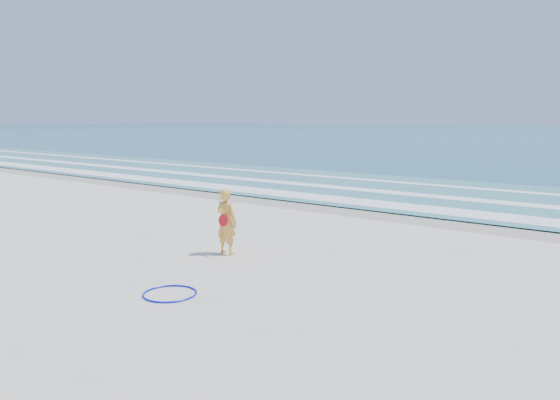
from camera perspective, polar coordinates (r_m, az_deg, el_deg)
The scene contains 8 objects.
ground at distance 10.81m, azimuth -13.49°, elevation -7.76°, with size 400.00×400.00×0.00m, color silver.
wet_sand at distance 17.71m, azimuth 9.81°, elevation -1.24°, with size 400.00×2.40×0.00m, color #B2A893.
shallow at distance 22.20m, azimuth 15.90°, elevation 0.66°, with size 400.00×10.00×0.01m, color #59B7AD.
foam_near at distance 18.85m, azimuth 11.68°, elevation -0.54°, with size 400.00×1.40×0.01m, color white.
foam_mid at distance 21.46m, azimuth 15.10°, elevation 0.45°, with size 400.00×0.90×0.01m, color white.
foam_far at distance 24.52m, azimuth 18.10°, elevation 1.31°, with size 400.00×0.60×0.01m, color white.
hoop at distance 9.67m, azimuth -11.43°, elevation -9.56°, with size 0.93×0.93×0.03m, color #0B10CE.
woman at distance 12.08m, azimuth -5.62°, elevation -2.24°, with size 0.54×0.40×1.47m.
Camera 1 is at (8.15, -6.43, 3.02)m, focal length 35.00 mm.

